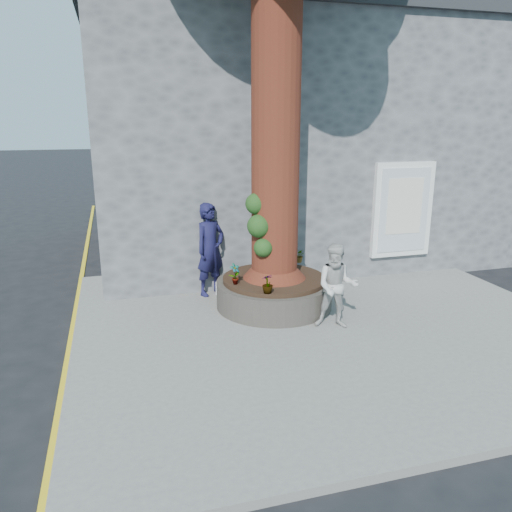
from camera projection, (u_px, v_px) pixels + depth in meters
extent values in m
plane|color=black|center=(265.00, 361.00, 8.01)|extent=(120.00, 120.00, 0.00)
cube|color=slate|center=(326.00, 323.00, 9.32)|extent=(9.00, 8.00, 0.12)
cube|color=yellow|center=(68.00, 357.00, 8.13)|extent=(0.10, 30.00, 0.01)
cube|color=#4E5053|center=(275.00, 145.00, 14.54)|extent=(10.00, 8.00, 6.00)
cube|color=black|center=(277.00, 28.00, 13.69)|extent=(10.30, 8.30, 0.30)
cube|color=white|center=(402.00, 210.00, 11.60)|extent=(1.50, 0.12, 2.20)
cube|color=silver|center=(404.00, 210.00, 11.55)|extent=(1.25, 0.04, 1.95)
cube|color=silver|center=(405.00, 206.00, 11.50)|extent=(0.90, 0.02, 1.30)
cube|color=#4E5053|center=(503.00, 142.00, 16.66)|extent=(6.00, 8.00, 6.00)
cylinder|color=black|center=(274.00, 293.00, 9.97)|extent=(2.30, 2.30, 0.52)
cylinder|color=black|center=(274.00, 279.00, 9.89)|extent=(2.04, 2.04, 0.08)
cylinder|color=#4E1913|center=(276.00, 77.00, 8.88)|extent=(0.90, 0.90, 7.50)
cone|color=#4E1913|center=(274.00, 260.00, 9.79)|extent=(1.24, 1.24, 0.70)
sphere|color=#133914|center=(259.00, 226.00, 9.30)|extent=(0.44, 0.44, 0.44)
sphere|color=#133914|center=(263.00, 248.00, 9.33)|extent=(0.36, 0.36, 0.36)
sphere|color=#133914|center=(256.00, 204.00, 9.30)|extent=(0.40, 0.40, 0.40)
imported|color=#141438|center=(210.00, 249.00, 10.46)|extent=(0.86, 0.77, 1.97)
imported|color=beige|center=(337.00, 286.00, 8.82)|extent=(0.92, 0.83, 1.54)
cube|color=white|center=(221.00, 288.00, 10.65)|extent=(0.23, 0.18, 0.28)
imported|color=gray|center=(235.00, 274.00, 9.40)|extent=(0.26, 0.22, 0.41)
imported|color=gray|center=(332.00, 278.00, 9.27)|extent=(0.26, 0.26, 0.35)
imported|color=gray|center=(268.00, 284.00, 8.94)|extent=(0.23, 0.23, 0.35)
imported|color=gray|center=(299.00, 255.00, 10.85)|extent=(0.37, 0.37, 0.31)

